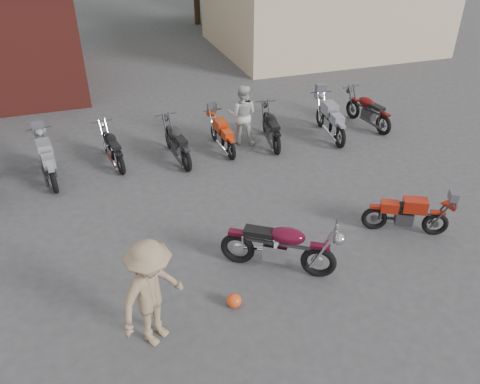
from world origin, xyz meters
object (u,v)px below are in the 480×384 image
object	(u,v)px
person_light	(242,115)
row_bike_7	(368,109)
vintage_motorcycle	(280,244)
row_bike_6	(331,118)
row_bike_3	(177,140)
row_bike_1	(47,158)
person_tan	(152,294)
sportbike	(408,212)
row_bike_5	(271,126)
helmet	(234,301)
row_bike_2	(112,146)
row_bike_4	(222,133)

from	to	relation	value
person_light	row_bike_7	distance (m)	4.24
vintage_motorcycle	row_bike_6	world-z (taller)	vintage_motorcycle
vintage_motorcycle	row_bike_3	xyz separation A→B (m)	(-0.86, 5.27, -0.06)
row_bike_6	row_bike_1	bearing A→B (deg)	96.63
person_tan	row_bike_3	bearing A→B (deg)	37.98
person_light	row_bike_7	xyz separation A→B (m)	(4.23, -0.11, -0.31)
sportbike	row_bike_3	world-z (taller)	row_bike_3
person_light	row_bike_5	size ratio (longest dim) A/B	0.92
vintage_motorcycle	row_bike_5	xyz separation A→B (m)	(2.02, 5.39, -0.07)
person_light	row_bike_7	bearing A→B (deg)	-154.72
helmet	row_bike_2	distance (m)	6.44
helmet	row_bike_5	distance (m)	6.84
row_bike_5	row_bike_1	bearing A→B (deg)	100.06
row_bike_1	row_bike_2	size ratio (longest dim) A/B	1.12
vintage_motorcycle	person_tan	distance (m)	2.77
vintage_motorcycle	row_bike_7	world-z (taller)	vintage_motorcycle
person_tan	row_bike_1	bearing A→B (deg)	68.61
row_bike_6	row_bike_5	bearing A→B (deg)	92.98
row_bike_4	row_bike_7	distance (m)	4.93
sportbike	row_bike_2	world-z (taller)	row_bike_2
row_bike_3	row_bike_4	bearing A→B (deg)	-88.38
row_bike_1	row_bike_5	distance (m)	6.29
vintage_motorcycle	row_bike_5	bearing A→B (deg)	103.28
person_tan	row_bike_5	world-z (taller)	person_tan
person_light	person_tan	bearing A→B (deg)	86.96
helmet	row_bike_5	size ratio (longest dim) A/B	0.14
helmet	row_bike_6	world-z (taller)	row_bike_6
row_bike_2	person_light	bearing A→B (deg)	-98.31
person_tan	row_bike_2	bearing A→B (deg)	53.60
row_bike_1	row_bike_4	size ratio (longest dim) A/B	1.14
vintage_motorcycle	helmet	world-z (taller)	vintage_motorcycle
row_bike_3	row_bike_5	size ratio (longest dim) A/B	1.02
vintage_motorcycle	row_bike_6	xyz separation A→B (m)	(3.92, 5.26, -0.02)
row_bike_3	row_bike_4	world-z (taller)	row_bike_3
row_bike_3	row_bike_2	bearing A→B (deg)	73.11
person_tan	row_bike_6	size ratio (longest dim) A/B	0.93
sportbike	row_bike_4	world-z (taller)	row_bike_4
row_bike_2	row_bike_4	bearing A→B (deg)	-102.53
row_bike_2	row_bike_5	size ratio (longest dim) A/B	0.95
row_bike_7	row_bike_4	bearing A→B (deg)	83.15
person_tan	row_bike_3	world-z (taller)	person_tan
row_bike_3	row_bike_7	bearing A→B (deg)	-93.14
sportbike	helmet	xyz separation A→B (m)	(-4.26, -0.90, -0.39)
person_light	row_bike_6	world-z (taller)	person_light
row_bike_1	row_bike_3	size ratio (longest dim) A/B	1.04
vintage_motorcycle	person_light	bearing A→B (deg)	111.76
vintage_motorcycle	row_bike_1	world-z (taller)	vintage_motorcycle
row_bike_7	row_bike_1	bearing A→B (deg)	83.39
helmet	row_bike_1	world-z (taller)	row_bike_1
vintage_motorcycle	helmet	size ratio (longest dim) A/B	8.04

